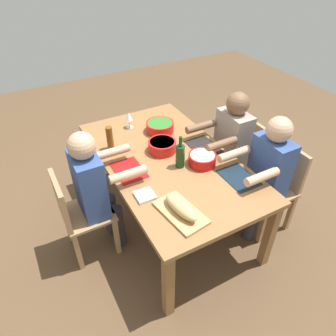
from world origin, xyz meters
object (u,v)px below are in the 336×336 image
beer_bottle (110,138)px  diner_far_right (265,171)px  chair_near_center (77,212)px  wine_glass (129,117)px  serving_bowl_pasta (202,159)px  diner_near_center (95,186)px  napkin_stack (145,195)px  chair_far_right (276,183)px  diner_far_center (229,142)px  serving_bowl_salad (162,146)px  dining_table (168,165)px  bread_loaf (181,207)px  serving_bowl_greens (160,126)px  cutting_board (181,212)px  wine_bottle (180,156)px  chair_far_center (241,155)px

beer_bottle → diner_far_right: bearing=49.7°
chair_near_center → wine_glass: wine_glass is taller
serving_bowl_pasta → beer_bottle: (-0.60, -0.60, 0.06)m
diner_near_center → wine_glass: 0.89m
napkin_stack → chair_far_right: bearing=82.7°
diner_far_center → serving_bowl_salad: bearing=-100.5°
diner_far_right → wine_glass: 1.39m
dining_table → bread_loaf: size_ratio=5.81×
chair_far_right → napkin_stack: (-0.16, -1.24, 0.27)m
serving_bowl_pasta → serving_bowl_greens: 0.65m
cutting_board → wine_bottle: size_ratio=1.38×
diner_far_center → serving_bowl_salad: 0.68m
serving_bowl_salad → chair_far_right: bearing=53.1°
diner_near_center → dining_table: bearing=90.0°
serving_bowl_salad → wine_bottle: (0.27, 0.03, 0.05)m
napkin_stack → diner_far_right: bearing=81.4°
chair_far_right → diner_near_center: bearing=-108.6°
chair_far_right → diner_far_right: size_ratio=0.71×
beer_bottle → napkin_stack: size_ratio=1.57×
bread_loaf → beer_bottle: (-1.01, -0.14, 0.04)m
serving_bowl_salad → cutting_board: serving_bowl_salad is taller
chair_far_center → diner_far_right: diner_far_right is taller
serving_bowl_greens → wine_bottle: wine_bottle is taller
dining_table → diner_near_center: size_ratio=1.55×
diner_far_right → serving_bowl_greens: 1.09m
wine_bottle → napkin_stack: (0.20, -0.42, -0.10)m
chair_far_center → beer_bottle: beer_bottle is taller
diner_far_center → bread_loaf: (0.63, -0.91, 0.11)m
serving_bowl_pasta → bread_loaf: bread_loaf is taller
dining_table → wine_glass: wine_glass is taller
chair_far_center → cutting_board: 1.29m
chair_near_center → cutting_board: bearing=44.1°
chair_far_center → wine_bottle: wine_bottle is taller
napkin_stack → serving_bowl_salad: bearing=140.2°
diner_far_center → beer_bottle: 1.13m
diner_near_center → serving_bowl_greens: (-0.44, 0.82, 0.10)m
diner_far_center → serving_bowl_greens: size_ratio=4.43×
dining_table → beer_bottle: (-0.38, -0.38, 0.18)m
serving_bowl_greens → serving_bowl_pasta: bearing=5.9°
diner_far_center → cutting_board: (0.63, -0.91, 0.05)m
napkin_stack → beer_bottle: bearing=179.6°
napkin_stack → bread_loaf: bearing=27.9°
diner_near_center → beer_bottle: (-0.38, 0.28, 0.15)m
cutting_board → napkin_stack: napkin_stack is taller
serving_bowl_pasta → napkin_stack: (0.14, -0.60, -0.04)m
serving_bowl_salad → wine_glass: (-0.53, -0.09, 0.06)m
chair_near_center → wine_bottle: wine_bottle is taller
serving_bowl_greens → wine_glass: wine_glass is taller
cutting_board → napkin_stack: 0.32m
wine_bottle → serving_bowl_greens: bearing=169.0°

